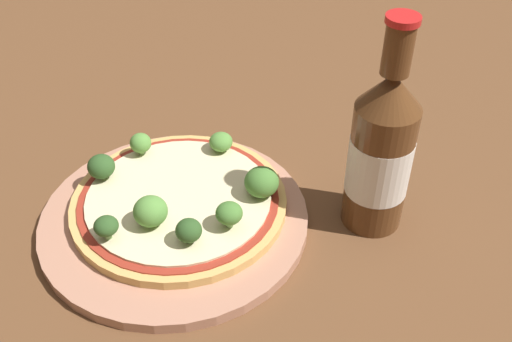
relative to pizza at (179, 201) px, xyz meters
name	(u,v)px	position (x,y,z in m)	size (l,w,h in m)	color
ground_plane	(164,214)	(-0.02, -0.01, -0.02)	(3.00, 3.00, 0.00)	brown
plate	(175,219)	(0.00, -0.01, -0.01)	(0.28, 0.28, 0.01)	tan
pizza	(179,201)	(0.00, 0.00, 0.00)	(0.22, 0.22, 0.01)	tan
broccoli_floret_0	(141,143)	(-0.07, 0.05, 0.02)	(0.02, 0.02, 0.03)	#7A9E5B
broccoli_floret_1	(106,226)	(-0.03, -0.08, 0.02)	(0.02, 0.02, 0.02)	#7A9E5B
broccoli_floret_2	(229,214)	(0.07, -0.02, 0.02)	(0.03, 0.03, 0.03)	#7A9E5B
broccoli_floret_3	(221,142)	(0.01, 0.09, 0.02)	(0.03, 0.03, 0.02)	#7A9E5B
broccoli_floret_4	(262,182)	(0.08, 0.04, 0.02)	(0.04, 0.04, 0.03)	#7A9E5B
broccoli_floret_5	(104,164)	(-0.09, 0.00, 0.02)	(0.03, 0.03, 0.03)	#7A9E5B
broccoli_floret_6	(150,211)	(0.00, -0.05, 0.02)	(0.03, 0.03, 0.03)	#7A9E5B
broccoli_floret_7	(189,231)	(0.04, -0.05, 0.02)	(0.03, 0.03, 0.03)	#7A9E5B
beer_bottle	(381,152)	(0.18, 0.08, 0.07)	(0.06, 0.06, 0.23)	#563319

